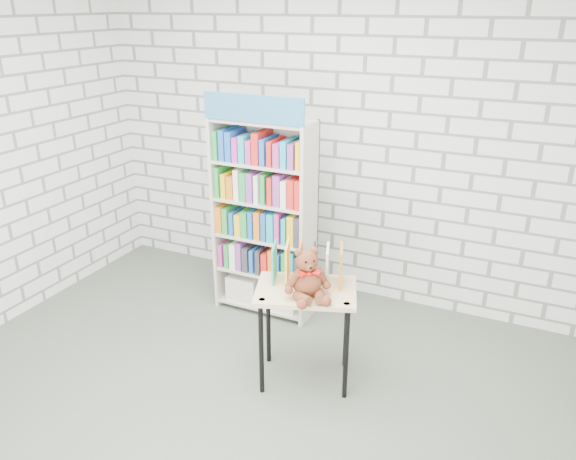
% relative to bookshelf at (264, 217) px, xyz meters
% --- Properties ---
extents(ground, '(4.50, 4.50, 0.00)m').
position_rel_bookshelf_xyz_m(ground, '(0.37, -1.36, -0.86)').
color(ground, '#4D5648').
rests_on(ground, ground).
extents(room_shell, '(4.52, 4.02, 2.81)m').
position_rel_bookshelf_xyz_m(room_shell, '(0.37, -1.36, 0.93)').
color(room_shell, silver).
rests_on(room_shell, ground).
extents(bookshelf, '(0.84, 0.33, 1.88)m').
position_rel_bookshelf_xyz_m(bookshelf, '(0.00, 0.00, 0.00)').
color(bookshelf, beige).
rests_on(bookshelf, ground).
extents(display_table, '(0.79, 0.66, 0.73)m').
position_rel_bookshelf_xyz_m(display_table, '(0.71, -0.77, -0.24)').
color(display_table, tan).
rests_on(display_table, ground).
extents(table_books, '(0.51, 0.35, 0.28)m').
position_rel_bookshelf_xyz_m(table_books, '(0.67, -0.67, 0.01)').
color(table_books, teal).
rests_on(table_books, display_table).
extents(teddy_bear, '(0.33, 0.32, 0.34)m').
position_rel_bookshelf_xyz_m(teddy_bear, '(0.76, -0.86, 0.00)').
color(teddy_bear, maroon).
rests_on(teddy_bear, display_table).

